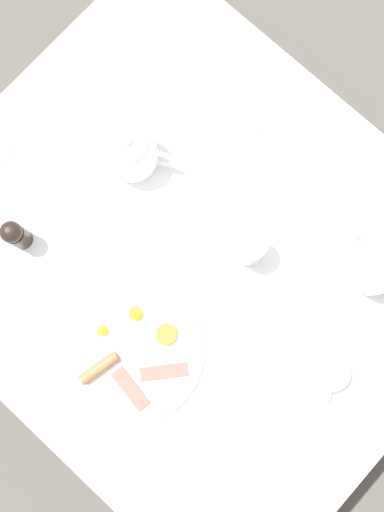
% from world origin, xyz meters
% --- Properties ---
extents(ground_plane, '(8.00, 8.00, 0.00)m').
position_xyz_m(ground_plane, '(0.00, 0.00, 0.00)').
color(ground_plane, '#4C4742').
extents(table, '(1.01, 1.17, 0.70)m').
position_xyz_m(table, '(0.00, 0.00, 0.64)').
color(table, white).
rests_on(table, ground_plane).
extents(breakfast_plate, '(0.31, 0.31, 0.04)m').
position_xyz_m(breakfast_plate, '(0.24, 0.04, 0.71)').
color(breakfast_plate, white).
rests_on(breakfast_plate, table).
extents(teapot_near, '(0.12, 0.20, 0.13)m').
position_xyz_m(teapot_near, '(-0.24, 0.31, 0.76)').
color(teapot_near, white).
rests_on(teapot_near, table).
extents(teapot_far, '(0.12, 0.19, 0.13)m').
position_xyz_m(teapot_far, '(-0.08, -0.25, 0.76)').
color(teapot_far, white).
rests_on(teapot_far, table).
extents(teacup_with_saucer_left, '(0.13, 0.13, 0.06)m').
position_xyz_m(teacup_with_saucer_left, '(-0.01, 0.38, 0.73)').
color(teacup_with_saucer_left, white).
rests_on(teacup_with_saucer_left, table).
extents(water_glass_short, '(0.07, 0.07, 0.11)m').
position_xyz_m(water_glass_short, '(-0.09, 0.08, 0.76)').
color(water_glass_short, white).
rests_on(water_glass_short, table).
extents(salt_grinder, '(0.05, 0.05, 0.11)m').
position_xyz_m(salt_grinder, '(0.22, -0.31, 0.76)').
color(salt_grinder, black).
rests_on(salt_grinder, table).
extents(napkin_folded, '(0.17, 0.21, 0.01)m').
position_xyz_m(napkin_folded, '(0.25, 0.43, 0.71)').
color(napkin_folded, white).
rests_on(napkin_folded, table).
extents(knife_by_plate, '(0.19, 0.07, 0.00)m').
position_xyz_m(knife_by_plate, '(-0.33, -0.08, 0.71)').
color(knife_by_plate, silver).
rests_on(knife_by_plate, table).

